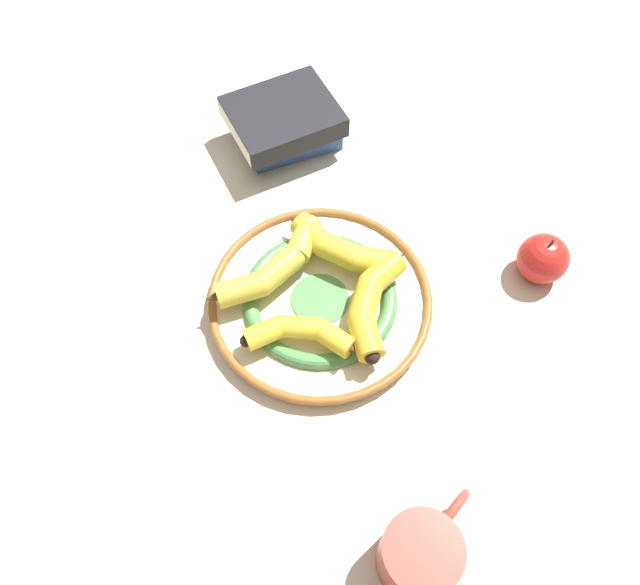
# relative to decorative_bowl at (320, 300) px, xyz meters

# --- Properties ---
(ground_plane) EXTENTS (2.80, 2.80, 0.00)m
(ground_plane) POSITION_rel_decorative_bowl_xyz_m (0.01, 0.02, -0.02)
(ground_plane) COLOR beige
(decorative_bowl) EXTENTS (0.33, 0.33, 0.03)m
(decorative_bowl) POSITION_rel_decorative_bowl_xyz_m (0.00, 0.00, 0.00)
(decorative_bowl) COLOR beige
(decorative_bowl) RESTS_ON ground_plane
(banana_a) EXTENTS (0.15, 0.10, 0.03)m
(banana_a) POSITION_rel_decorative_bowl_xyz_m (-0.05, -0.06, 0.03)
(banana_a) COLOR yellow
(banana_a) RESTS_ON decorative_bowl
(banana_b) EXTENTS (0.19, 0.11, 0.04)m
(banana_b) POSITION_rel_decorative_bowl_xyz_m (-0.05, 0.05, 0.04)
(banana_b) COLOR gold
(banana_b) RESTS_ON decorative_bowl
(banana_c) EXTENTS (0.13, 0.15, 0.04)m
(banana_c) POSITION_rel_decorative_bowl_xyz_m (0.05, 0.06, 0.04)
(banana_c) COLOR yellow
(banana_c) RESTS_ON decorative_bowl
(banana_d) EXTENTS (0.13, 0.16, 0.04)m
(banana_d) POSITION_rel_decorative_bowl_xyz_m (0.06, -0.05, 0.04)
(banana_d) COLOR gold
(banana_d) RESTS_ON decorative_bowl
(book_stack) EXTENTS (0.19, 0.16, 0.08)m
(book_stack) POSITION_rel_decorative_bowl_xyz_m (0.06, 0.33, 0.03)
(book_stack) COLOR #2D4C84
(book_stack) RESTS_ON ground_plane
(coffee_mug) EXTENTS (0.13, 0.10, 0.09)m
(coffee_mug) POSITION_rel_decorative_bowl_xyz_m (-0.02, -0.36, 0.03)
(coffee_mug) COLOR #B24238
(coffee_mug) RESTS_ON ground_plane
(apple) EXTENTS (0.08, 0.08, 0.09)m
(apple) POSITION_rel_decorative_bowl_xyz_m (0.33, -0.06, 0.02)
(apple) COLOR red
(apple) RESTS_ON ground_plane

